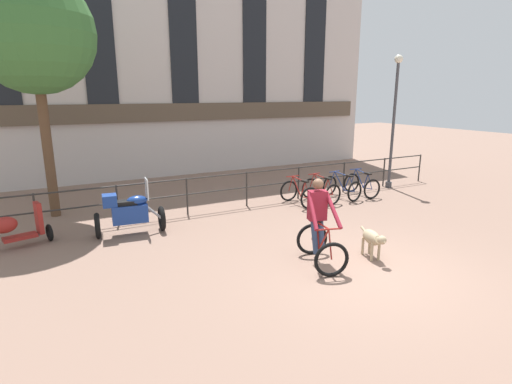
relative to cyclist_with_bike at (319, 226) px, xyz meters
The scene contains 13 objects.
ground_plane 1.24m from the cyclist_with_bike, 53.01° to the right, with size 60.00×60.00×0.00m, color #846656.
canal_railing 4.46m from the cyclist_with_bike, 82.43° to the left, with size 15.05×0.05×1.05m.
building_facade 11.13m from the cyclist_with_bike, 86.71° to the left, with size 18.00×0.72×10.33m.
cyclist_with_bike is the anchor object (origin of this frame).
dog 1.20m from the cyclist_with_bike, 18.43° to the right, with size 0.38×0.95×0.61m.
parked_motorcycle 4.63m from the cyclist_with_bike, 131.24° to the left, with size 1.67×0.77×1.35m.
parked_bicycle_near_lamp 4.30m from the cyclist_with_bike, 61.46° to the left, with size 0.72×1.14×0.86m.
parked_bicycle_mid_left 4.76m from the cyclist_with_bike, 52.54° to the left, with size 0.78×1.18×0.86m.
parked_bicycle_mid_right 5.31m from the cyclist_with_bike, 45.33° to the left, with size 0.83×1.20×0.86m.
parked_bicycle_far_end 5.92m from the cyclist_with_bike, 39.56° to the left, with size 0.72×1.14×0.86m.
parked_scooter 6.58m from the cyclist_with_bike, 145.44° to the left, with size 1.34×0.70×0.96m.
street_lamp 7.78m from the cyclist_with_bike, 33.87° to the left, with size 0.28×0.28×4.61m.
tree_canalside_left 8.58m from the cyclist_with_bike, 127.42° to the left, with size 3.05×3.05×6.34m.
Camera 1 is at (-5.23, -5.30, 3.33)m, focal length 28.00 mm.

